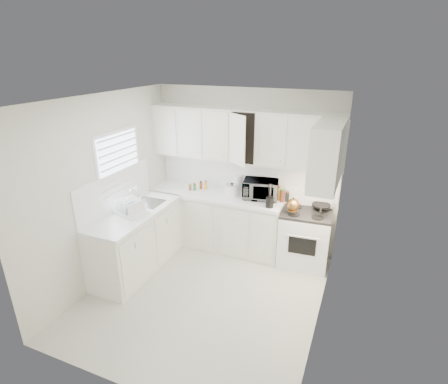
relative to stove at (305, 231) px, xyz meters
The scene contains 32 objects.
floor 1.77m from the stove, 130.10° to the right, with size 3.20×3.20×0.00m, color beige.
ceiling 2.64m from the stove, 130.10° to the right, with size 3.20×3.20×0.00m, color white.
wall_back 1.35m from the stove, 163.89° to the left, with size 3.00×3.00×0.00m, color silver.
wall_front 3.17m from the stove, 110.58° to the right, with size 3.00×3.00×0.00m, color silver.
wall_left 2.98m from the stove, 153.52° to the right, with size 3.20×3.20×0.00m, color silver.
wall_right 1.54m from the stove, 72.08° to the right, with size 3.20×3.20×0.00m, color silver.
window_blinds 2.90m from the stove, 159.93° to the right, with size 0.06×0.96×1.06m, color white, non-canonical shape.
lower_cabinets_back 1.48m from the stove, behind, with size 2.22×0.60×0.90m, color silver, non-canonical shape.
lower_cabinets_left 2.53m from the stove, 154.55° to the right, with size 0.60×1.60×0.90m, color silver, non-canonical shape.
countertop_back 1.52m from the stove, behind, with size 2.24×0.64×0.05m, color white.
countertop_left 2.55m from the stove, 154.45° to the right, with size 0.64×1.62×0.05m, color white.
backsplash_back 1.31m from the stove, 164.37° to the left, with size 2.98×0.02×0.55m, color white.
backsplash_left 2.87m from the stove, 157.11° to the right, with size 0.02×1.60×0.55m, color white.
upper_cabinets_back 1.44m from the stove, behind, with size 3.00×0.33×0.80m, color silver, non-canonical shape.
upper_cabinets_right 1.08m from the stove, 61.71° to the right, with size 0.33×0.90×0.80m, color silver, non-canonical shape.
sink 2.44m from the stove, 162.04° to the right, with size 0.42×0.38×0.30m, color gray, non-canonical shape.
stove is the anchor object (origin of this frame).
tea_kettle 0.54m from the stove, 138.37° to the right, with size 0.23×0.20×0.21m, color olive, non-canonical shape.
frying_pan 0.47m from the stove, 41.63° to the left, with size 0.27×0.46×0.04m, color black, non-canonical shape.
microwave 0.95m from the stove, behind, with size 0.54×0.30×0.36m, color gray.
rice_cooker 1.30m from the stove, behind, with size 0.21×0.21×0.21m, color white, non-canonical shape.
paper_towel 1.31m from the stove, 168.76° to the left, with size 0.12×0.12×0.27m, color white.
utensil_crock 0.80m from the stove, 159.89° to the right, with size 0.13×0.13×0.38m, color black, non-canonical shape.
dish_rack 2.61m from the stove, 153.21° to the right, with size 0.43×0.32×0.24m, color white, non-canonical shape.
spice_left_0 1.99m from the stove, behind, with size 0.06×0.06×0.13m, color brown.
spice_left_1 1.91m from the stove, behind, with size 0.06×0.06×0.13m, color #2A802F.
spice_left_2 1.85m from the stove, behind, with size 0.06×0.06×0.13m, color #AB4116.
spice_left_3 1.77m from the stove, behind, with size 0.06×0.06×0.13m, color gold.
sauce_right_0 0.72m from the stove, 161.04° to the left, with size 0.06×0.06×0.19m, color #AB4116.
sauce_right_1 0.67m from the stove, 165.85° to the left, with size 0.06×0.06×0.19m, color gold.
sauce_right_2 0.65m from the stove, 156.27° to the left, with size 0.06×0.06×0.19m, color maroon.
sauce_right_3 0.60m from the stove, 161.54° to the left, with size 0.06×0.06×0.19m, color black.
Camera 1 is at (1.77, -3.57, 3.08)m, focal length 28.33 mm.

